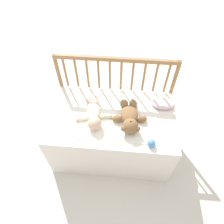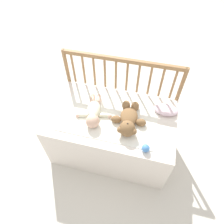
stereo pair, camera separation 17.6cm
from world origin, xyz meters
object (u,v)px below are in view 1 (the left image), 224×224
at_px(teddy_bear, 130,118).
at_px(small_pillow, 163,104).
at_px(toy_ball, 151,143).
at_px(baby, 94,114).

relative_size(teddy_bear, small_pillow, 1.83).
bearing_deg(toy_ball, baby, 154.31).
distance_m(teddy_bear, small_pillow, 0.38).
bearing_deg(teddy_bear, baby, 177.31).
distance_m(toy_ball, small_pillow, 0.46).
relative_size(toy_ball, small_pillow, 0.29).
height_order(baby, small_pillow, baby).
height_order(teddy_bear, toy_ball, teddy_bear).
xyz_separation_m(toy_ball, small_pillow, (0.12, 0.44, -0.00)).
xyz_separation_m(baby, small_pillow, (0.63, 0.20, -0.01)).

